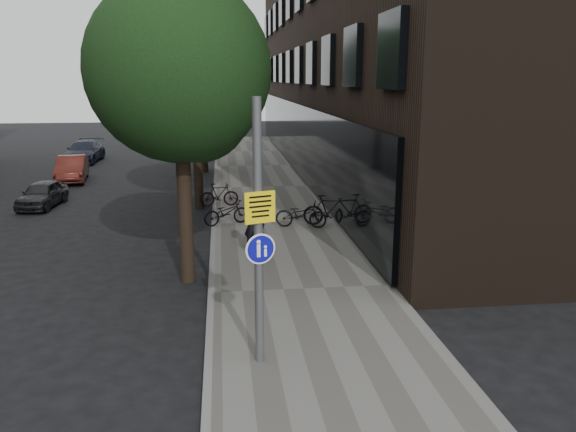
{
  "coord_description": "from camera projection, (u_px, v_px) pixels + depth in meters",
  "views": [
    {
      "loc": [
        -1.66,
        -9.4,
        5.11
      ],
      "look_at": [
        -0.16,
        3.15,
        2.0
      ],
      "focal_mm": 35.0,
      "sensor_mm": 36.0,
      "label": 1
    }
  ],
  "objects": [
    {
      "name": "sidewalk",
      "position": [
        277.0,
        223.0,
        20.13
      ],
      "size": [
        4.5,
        60.0,
        0.12
      ],
      "primitive_type": "cube",
      "color": "slate",
      "rests_on": "ground"
    },
    {
      "name": "curb_edge",
      "position": [
        214.0,
        225.0,
        19.87
      ],
      "size": [
        0.15,
        60.0,
        0.13
      ],
      "primitive_type": "cube",
      "color": "slate",
      "rests_on": "ground"
    },
    {
      "name": "street_tree_mid",
      "position": [
        197.0,
        78.0,
        21.63
      ],
      "size": [
        5.0,
        5.0,
        7.8
      ],
      "color": "black",
      "rests_on": "ground"
    },
    {
      "name": "building_right_dark_brick",
      "position": [
        405.0,
        5.0,
        30.51
      ],
      "size": [
        12.0,
        40.0,
        18.0
      ],
      "primitive_type": "cube",
      "color": "black",
      "rests_on": "ground"
    },
    {
      "name": "pedestrian",
      "position": [
        254.0,
        225.0,
        16.2
      ],
      "size": [
        0.75,
        0.63,
        1.75
      ],
      "primitive_type": "imported",
      "rotation": [
        0.0,
        0.0,
        2.76
      ],
      "color": "black",
      "rests_on": "sidewalk"
    },
    {
      "name": "ground",
      "position": [
        317.0,
        360.0,
        10.48
      ],
      "size": [
        120.0,
        120.0,
        0.0
      ],
      "primitive_type": "plane",
      "color": "black",
      "rests_on": "ground"
    },
    {
      "name": "signpost",
      "position": [
        258.0,
        235.0,
        9.64
      ],
      "size": [
        0.53,
        0.19,
        4.71
      ],
      "rotation": [
        0.0,
        0.0,
        0.3
      ],
      "color": "#595B5E",
      "rests_on": "sidewalk"
    },
    {
      "name": "street_tree_far",
      "position": [
        203.0,
        78.0,
        30.31
      ],
      "size": [
        5.0,
        5.0,
        7.8
      ],
      "color": "black",
      "rests_on": "ground"
    },
    {
      "name": "parked_car_far",
      "position": [
        84.0,
        151.0,
        34.99
      ],
      "size": [
        1.93,
        4.57,
        1.32
      ],
      "primitive_type": "imported",
      "rotation": [
        0.0,
        0.0,
        -0.02
      ],
      "color": "black",
      "rests_on": "ground"
    },
    {
      "name": "street_tree_near",
      "position": [
        183.0,
        78.0,
        13.44
      ],
      "size": [
        4.4,
        4.4,
        7.5
      ],
      "color": "black",
      "rests_on": "ground"
    },
    {
      "name": "parked_car_near",
      "position": [
        42.0,
        194.0,
        22.76
      ],
      "size": [
        1.54,
        3.23,
        1.07
      ],
      "primitive_type": "imported",
      "rotation": [
        0.0,
        0.0,
        -0.09
      ],
      "color": "black",
      "rests_on": "ground"
    },
    {
      "name": "parked_bike_facade_near",
      "position": [
        301.0,
        214.0,
        19.19
      ],
      "size": [
        1.85,
        1.03,
        0.92
      ],
      "primitive_type": "imported",
      "rotation": [
        0.0,
        0.0,
        1.32
      ],
      "color": "black",
      "rests_on": "sidewalk"
    },
    {
      "name": "parked_bike_facade_far",
      "position": [
        329.0,
        210.0,
        19.42
      ],
      "size": [
        1.87,
        0.86,
        1.09
      ],
      "primitive_type": "imported",
      "rotation": [
        0.0,
        0.0,
        1.37
      ],
      "color": "black",
      "rests_on": "sidewalk"
    },
    {
      "name": "parked_car_mid",
      "position": [
        72.0,
        169.0,
        28.49
      ],
      "size": [
        1.86,
        4.01,
        1.27
      ],
      "primitive_type": "imported",
      "rotation": [
        0.0,
        0.0,
        0.14
      ],
      "color": "maroon",
      "rests_on": "ground"
    },
    {
      "name": "parked_bike_curb_far",
      "position": [
        219.0,
        195.0,
        22.38
      ],
      "size": [
        1.59,
        0.61,
        0.93
      ],
      "primitive_type": "imported",
      "rotation": [
        0.0,
        0.0,
        1.69
      ],
      "color": "black",
      "rests_on": "sidewalk"
    },
    {
      "name": "parked_bike_curb_near",
      "position": [
        226.0,
        212.0,
        19.56
      ],
      "size": [
        1.76,
        1.17,
        0.88
      ],
      "primitive_type": "imported",
      "rotation": [
        0.0,
        0.0,
        1.96
      ],
      "color": "black",
      "rests_on": "sidewalk"
    }
  ]
}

